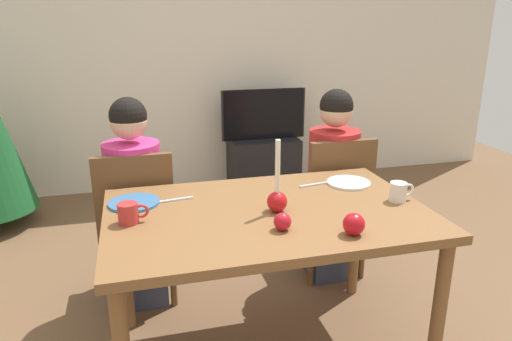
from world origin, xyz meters
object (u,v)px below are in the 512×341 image
(person_left_child, at_px, (136,207))
(chair_right, at_px, (334,199))
(mug_right, at_px, (399,192))
(tv_stand, at_px, (263,163))
(plate_right, at_px, (349,183))
(candle_centerpiece, at_px, (277,197))
(mug_left, at_px, (129,213))
(chair_left, at_px, (137,219))
(apple_by_left_plate, at_px, (282,222))
(apple_near_candle, at_px, (354,224))
(plate_left, at_px, (134,203))
(dining_table, at_px, (267,227))
(person_right_child, at_px, (332,188))
(tv, at_px, (264,114))

(person_left_child, bearing_deg, chair_right, -1.60)
(mug_right, bearing_deg, tv_stand, 89.65)
(plate_right, relative_size, mug_right, 1.82)
(candle_centerpiece, relative_size, mug_left, 2.55)
(plate_right, xyz_separation_m, mug_left, (-1.08, -0.21, 0.04))
(chair_left, xyz_separation_m, plate_right, (1.06, -0.38, 0.24))
(mug_right, distance_m, apple_by_left_plate, 0.63)
(chair_left, distance_m, apple_near_candle, 1.27)
(plate_right, distance_m, apple_by_left_plate, 0.66)
(chair_left, distance_m, plate_left, 0.46)
(chair_right, xyz_separation_m, apple_near_candle, (-0.34, -0.93, 0.28))
(dining_table, distance_m, tv_stand, 2.42)
(mug_left, xyz_separation_m, apple_by_left_plate, (0.58, -0.22, -0.01))
(chair_left, height_order, person_left_child, person_left_child)
(mug_right, height_order, apple_near_candle, mug_right)
(dining_table, height_order, plate_left, plate_left)
(person_right_child, bearing_deg, chair_right, -90.00)
(plate_right, bearing_deg, tv_stand, 86.37)
(tv_stand, height_order, candle_centerpiece, candle_centerpiece)
(chair_right, height_order, mug_left, chair_right)
(plate_left, height_order, plate_right, same)
(dining_table, distance_m, apple_by_left_plate, 0.24)
(chair_left, distance_m, person_left_child, 0.07)
(tv, relative_size, plate_left, 3.45)
(mug_right, relative_size, apple_near_candle, 1.38)
(dining_table, bearing_deg, plate_left, 158.54)
(chair_right, distance_m, mug_right, 0.71)
(person_left_child, distance_m, apple_near_candle, 1.28)
(tv_stand, distance_m, candle_centerpiece, 2.47)
(chair_right, relative_size, apple_by_left_plate, 12.56)
(person_left_child, distance_m, person_right_child, 1.16)
(tv_stand, bearing_deg, mug_right, -90.35)
(chair_left, bearing_deg, plate_right, -19.77)
(plate_left, distance_m, mug_right, 1.21)
(candle_centerpiece, xyz_separation_m, mug_left, (-0.62, 0.04, -0.02))
(plate_left, bearing_deg, plate_right, 0.23)
(dining_table, xyz_separation_m, chair_right, (0.59, 0.61, -0.15))
(chair_right, distance_m, tv, 1.71)
(mug_left, bearing_deg, chair_left, 87.97)
(dining_table, height_order, mug_right, mug_right)
(person_left_child, distance_m, tv_stand, 2.07)
(chair_left, bearing_deg, candle_centerpiece, -46.40)
(tv_stand, xyz_separation_m, plate_left, (-1.19, -2.08, 0.52))
(chair_left, xyz_separation_m, person_right_child, (1.16, 0.03, 0.06))
(tv_stand, height_order, tv, tv)
(chair_left, bearing_deg, apple_by_left_plate, -55.46)
(person_left_child, xyz_separation_m, tv, (1.19, 1.66, 0.14))
(dining_table, distance_m, person_left_child, 0.86)
(plate_left, height_order, apple_near_candle, apple_near_candle)
(chair_right, relative_size, tv_stand, 1.41)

